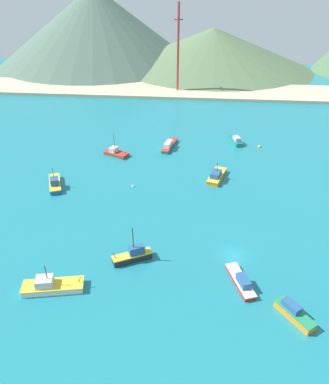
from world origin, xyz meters
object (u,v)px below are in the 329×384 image
object	(u,v)px
fishing_boat_5	(133,255)
fishing_boat_8	(169,145)
fishing_boat_3	(55,183)
buoy_1	(133,186)
fishing_boat_10	(236,140)
fishing_boat_6	(294,313)
buoy_0	(259,147)
fishing_boat_7	(116,153)
fishing_boat_4	(241,281)
fishing_boat_1	(51,286)
fishing_boat_0	(217,176)
radio_tower	(178,49)

from	to	relation	value
fishing_boat_5	fishing_boat_8	xyz separation A→B (m)	(2.19, 50.93, -0.27)
fishing_boat_3	buoy_1	distance (m)	19.14
fishing_boat_10	buoy_1	world-z (taller)	fishing_boat_10
fishing_boat_6	buoy_0	size ratio (longest dim) A/B	7.12
fishing_boat_5	fishing_boat_8	bearing A→B (deg)	87.54
fishing_boat_5	buoy_1	size ratio (longest dim) A/B	11.41
fishing_boat_3	fishing_boat_7	distance (m)	22.28
fishing_boat_6	fishing_boat_4	bearing A→B (deg)	140.00
fishing_boat_1	buoy_1	size ratio (longest dim) A/B	16.19
fishing_boat_8	fishing_boat_0	bearing A→B (deg)	-53.16
fishing_boat_1	fishing_boat_8	xyz separation A→B (m)	(14.46, 59.56, -0.02)
fishing_boat_5	radio_tower	world-z (taller)	radio_tower
buoy_1	fishing_boat_6	bearing A→B (deg)	-50.05
fishing_boat_5	fishing_boat_7	size ratio (longest dim) A/B	0.95
fishing_boat_5	fishing_boat_7	xyz separation A→B (m)	(-12.62, 44.22, -0.35)
buoy_0	radio_tower	distance (m)	65.04
fishing_boat_10	fishing_boat_1	bearing A→B (deg)	-117.97
fishing_boat_6	radio_tower	xyz separation A→B (m)	(-26.02, 120.25, 17.16)
fishing_boat_7	fishing_boat_10	world-z (taller)	fishing_boat_7
buoy_0	fishing_boat_4	bearing A→B (deg)	-99.71
fishing_boat_1	fishing_boat_3	bearing A→B (deg)	108.84
fishing_boat_4	fishing_boat_10	bearing A→B (deg)	87.12
fishing_boat_3	buoy_0	xyz separation A→B (m)	(52.88, 29.05, -0.73)
fishing_boat_5	fishing_boat_10	world-z (taller)	fishing_boat_5
fishing_boat_7	buoy_0	bearing A→B (deg)	13.11
fishing_boat_0	fishing_boat_5	world-z (taller)	fishing_boat_5
fishing_boat_7	buoy_1	size ratio (longest dim) A/B	12.02
fishing_boat_5	fishing_boat_1	bearing A→B (deg)	-144.85
fishing_boat_6	fishing_boat_7	world-z (taller)	fishing_boat_7
fishing_boat_4	fishing_boat_7	distance (m)	58.11
fishing_boat_10	radio_tower	world-z (taller)	radio_tower
fishing_boat_0	fishing_boat_10	size ratio (longest dim) A/B	1.28
fishing_boat_1	fishing_boat_8	world-z (taller)	fishing_boat_1
fishing_boat_1	buoy_1	distance (m)	36.16
fishing_boat_0	fishing_boat_7	size ratio (longest dim) A/B	1.22
fishing_boat_10	fishing_boat_8	bearing A→B (deg)	-164.91
radio_tower	fishing_boat_10	bearing A→B (deg)	-67.90
fishing_boat_4	buoy_0	distance (m)	59.22
fishing_boat_10	radio_tower	bearing A→B (deg)	112.10
fishing_boat_4	fishing_boat_8	xyz separation A→B (m)	(-16.99, 55.34, 0.08)
fishing_boat_4	fishing_boat_8	size ratio (longest dim) A/B	0.79
fishing_boat_3	fishing_boat_4	xyz separation A→B (m)	(42.89, -29.32, -0.15)
fishing_boat_5	fishing_boat_10	distance (m)	60.56
fishing_boat_4	fishing_boat_5	distance (m)	19.69
fishing_boat_10	buoy_1	bearing A→B (deg)	-132.25
fishing_boat_1	fishing_boat_4	size ratio (longest dim) A/B	1.21
fishing_boat_0	buoy_0	distance (m)	25.09
buoy_0	buoy_1	xyz separation A→B (m)	(-33.84, -27.24, -0.05)
fishing_boat_4	fishing_boat_1	bearing A→B (deg)	-172.35
fishing_boat_0	buoy_1	world-z (taller)	fishing_boat_0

